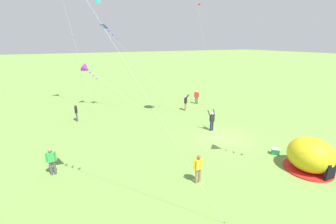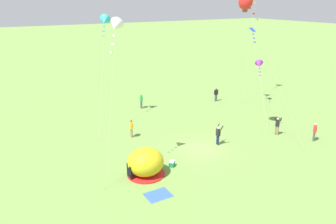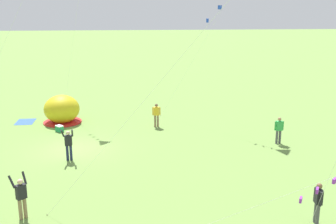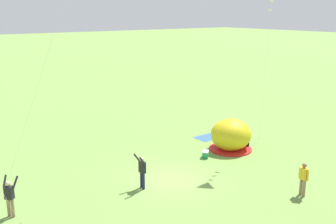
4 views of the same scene
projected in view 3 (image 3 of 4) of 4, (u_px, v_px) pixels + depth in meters
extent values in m
plane|color=olive|center=(74.00, 149.00, 23.83)|extent=(300.00, 300.00, 0.00)
ellipsoid|color=gold|center=(62.00, 109.00, 29.28)|extent=(2.70, 2.60, 2.10)
cylinder|color=red|center=(63.00, 122.00, 29.53)|extent=(2.81, 2.81, 0.10)
cube|color=black|center=(65.00, 111.00, 30.63)|extent=(0.16, 0.80, 1.10)
cube|color=#3359A5|center=(25.00, 122.00, 29.72)|extent=(1.71, 1.31, 0.01)
cube|color=#1E8C4C|center=(59.00, 129.00, 27.28)|extent=(0.63, 0.62, 0.38)
cube|color=white|center=(59.00, 126.00, 27.23)|extent=(0.64, 0.63, 0.06)
cylinder|color=#4C4C51|center=(280.00, 137.00, 24.76)|extent=(0.15, 0.15, 0.88)
cylinder|color=#4C4C51|center=(277.00, 137.00, 24.74)|extent=(0.15, 0.15, 0.88)
cube|color=green|center=(279.00, 126.00, 24.57)|extent=(0.24, 0.38, 0.60)
sphere|color=#9E7051|center=(280.00, 119.00, 24.46)|extent=(0.22, 0.22, 0.22)
cylinder|color=green|center=(283.00, 126.00, 24.59)|extent=(0.09, 0.09, 0.58)
cylinder|color=green|center=(275.00, 126.00, 24.54)|extent=(0.09, 0.09, 0.58)
cylinder|color=#1E2347|center=(71.00, 153.00, 22.00)|extent=(0.15, 0.15, 0.88)
cylinder|color=#1E2347|center=(67.00, 153.00, 21.99)|extent=(0.15, 0.15, 0.88)
cube|color=black|center=(68.00, 140.00, 21.81)|extent=(0.25, 0.39, 0.60)
sphere|color=beige|center=(68.00, 133.00, 21.70)|extent=(0.22, 0.22, 0.22)
cylinder|color=black|center=(72.00, 133.00, 21.56)|extent=(0.39, 0.14, 0.50)
cylinder|color=black|center=(62.00, 133.00, 21.53)|extent=(0.39, 0.16, 0.50)
cylinder|color=#8C7251|center=(20.00, 209.00, 15.74)|extent=(0.15, 0.15, 0.88)
cylinder|color=#8C7251|center=(25.00, 208.00, 15.88)|extent=(0.15, 0.15, 0.88)
cube|color=black|center=(21.00, 192.00, 15.62)|extent=(0.43, 0.44, 0.60)
sphere|color=beige|center=(20.00, 182.00, 15.51)|extent=(0.22, 0.22, 0.22)
cylinder|color=black|center=(12.00, 182.00, 15.42)|extent=(0.31, 0.35, 0.50)
cylinder|color=black|center=(24.00, 178.00, 15.79)|extent=(0.37, 0.27, 0.50)
cylinder|color=#8C7251|center=(155.00, 121.00, 28.32)|extent=(0.15, 0.15, 0.88)
cylinder|color=#8C7251|center=(158.00, 121.00, 28.32)|extent=(0.15, 0.15, 0.88)
cube|color=gold|center=(156.00, 111.00, 28.14)|extent=(0.28, 0.40, 0.60)
sphere|color=brown|center=(156.00, 105.00, 28.03)|extent=(0.22, 0.22, 0.22)
cylinder|color=gold|center=(153.00, 111.00, 28.13)|extent=(0.09, 0.09, 0.58)
cylinder|color=gold|center=(160.00, 111.00, 28.14)|extent=(0.09, 0.09, 0.58)
cylinder|color=#4C4C51|center=(316.00, 212.00, 15.52)|extent=(0.15, 0.15, 0.88)
cylinder|color=#4C4C51|center=(318.00, 215.00, 15.33)|extent=(0.15, 0.15, 0.88)
cube|color=black|center=(318.00, 196.00, 15.24)|extent=(0.41, 0.28, 0.60)
sphere|color=brown|center=(319.00, 186.00, 15.13)|extent=(0.22, 0.22, 0.22)
cylinder|color=black|center=(316.00, 193.00, 15.48)|extent=(0.09, 0.09, 0.58)
cylinder|color=black|center=(321.00, 199.00, 15.00)|extent=(0.09, 0.09, 0.58)
cylinder|color=silver|center=(197.00, 53.00, 28.91)|extent=(3.10, 5.18, 10.30)
cylinder|color=brown|center=(161.00, 115.00, 31.40)|extent=(0.03, 0.03, 0.06)
cylinder|color=silver|center=(72.00, 48.00, 30.38)|extent=(2.23, 2.27, 10.65)
cylinder|color=brown|center=(64.00, 111.00, 32.65)|extent=(0.03, 0.03, 0.06)
cylinder|color=silver|center=(222.00, 219.00, 11.47)|extent=(3.93, 5.38, 4.54)
cube|color=purple|center=(335.00, 181.00, 9.62)|extent=(0.18, 0.19, 0.12)
cube|color=purple|center=(317.00, 190.00, 9.89)|extent=(0.20, 0.16, 0.12)
cube|color=purple|center=(301.00, 200.00, 10.16)|extent=(0.20, 0.15, 0.12)
cylinder|color=silver|center=(130.00, 118.00, 13.69)|extent=(3.51, 6.95, 9.11)
cylinder|color=brown|center=(47.00, 215.00, 16.14)|extent=(0.03, 0.03, 0.06)
cube|color=blue|center=(220.00, 7.00, 11.72)|extent=(0.20, 0.16, 0.12)
cube|color=blue|center=(207.00, 21.00, 11.95)|extent=(0.21, 0.12, 0.12)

